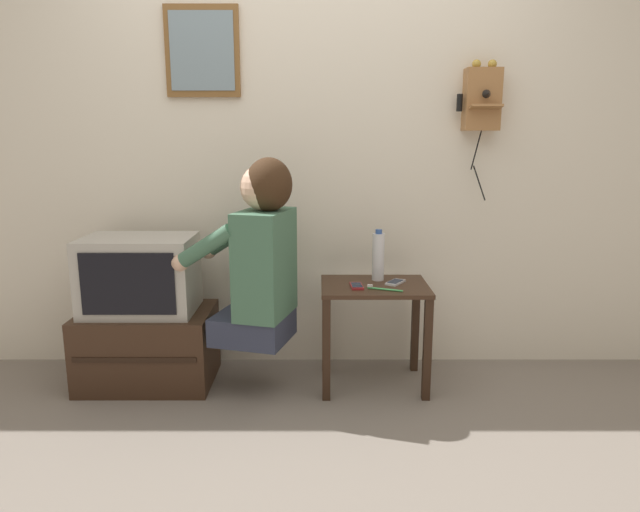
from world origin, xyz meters
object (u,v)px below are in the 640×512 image
Objects in this scene: television at (139,275)px; cell_phone_held at (356,286)px; water_bottle at (377,256)px; cell_phone_spare at (394,282)px; toothbrush at (381,289)px; wall_phone_antique at (481,99)px; framed_picture at (201,51)px; person at (259,253)px.

cell_phone_held is (1.13, -0.08, -0.04)m from television.
cell_phone_held is at bearing -130.00° from water_bottle.
cell_phone_spare is at bearing -0.30° from television.
toothbrush is (0.00, -0.20, -0.12)m from water_bottle.
wall_phone_antique is 1.20m from cell_phone_held.
framed_picture is at bearing 166.43° from water_bottle.
television is 1.21× the size of framed_picture.
television is 2.07× the size of water_bottle.
television is 1.13m from cell_phone_held.
toothbrush is at bearing -89.17° from water_bottle.
framed_picture is at bearing 86.66° from toothbrush.
cell_phone_held is 0.47× the size of water_bottle.
wall_phone_antique is (1.16, 0.37, 0.76)m from person.
television reaches higher than cell_phone_spare.
framed_picture reaches higher than wall_phone_antique.
wall_phone_antique is at bearing 22.45° from cell_phone_held.
cell_phone_held is 0.14m from toothbrush.
wall_phone_antique is 1.15m from toothbrush.
framed_picture is at bearing 42.54° from television.
person is 1.44m from wall_phone_antique.
cell_phone_held is 0.23m from water_bottle.
wall_phone_antique is at bearing 7.81° from television.
person reaches higher than television.
framed_picture is 1.48m from cell_phone_held.
cell_phone_held is at bearing -4.06° from television.
toothbrush is at bearing -75.42° from person.
person reaches higher than toothbrush.
water_bottle is at bearing 46.54° from cell_phone_held.
person is 0.52m from cell_phone_held.
cell_phone_spare is 0.15m from toothbrush.
wall_phone_antique is at bearing 62.01° from cell_phone_spare.
cell_phone_held is (-0.67, -0.33, -0.94)m from wall_phone_antique.
toothbrush is (0.94, -0.43, -1.19)m from framed_picture.
water_bottle is 0.24m from toothbrush.
toothbrush is at bearing -24.63° from framed_picture.
person reaches higher than water_bottle.
framed_picture is 3.44× the size of cell_phone_spare.
person is at bearing -52.00° from framed_picture.
wall_phone_antique is at bearing -33.61° from toothbrush.
person is 7.27× the size of cell_phone_held.
cell_phone_held and cell_phone_spare have the same top height.
cell_phone_spare is (0.21, 0.07, 0.00)m from cell_phone_held.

